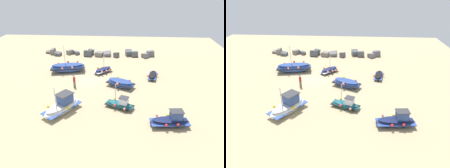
# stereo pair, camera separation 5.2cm
# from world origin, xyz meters

# --- Properties ---
(ground_plane) EXTENTS (51.09, 51.09, 0.00)m
(ground_plane) POSITION_xyz_m (0.00, 0.00, 0.00)
(ground_plane) COLOR tan
(fishing_boat_0) EXTENTS (4.14, 3.06, 1.02)m
(fishing_boat_0) POSITION_xyz_m (4.66, -1.82, 0.55)
(fishing_boat_0) COLOR #2D4C9E
(fishing_boat_0) RESTS_ON ground_plane
(fishing_boat_1) EXTENTS (3.04, 3.11, 3.47)m
(fishing_boat_1) POSITION_xyz_m (1.88, 2.74, 0.40)
(fishing_boat_1) COLOR navy
(fishing_boat_1) RESTS_ON ground_plane
(fishing_boat_2) EXTENTS (5.59, 3.08, 4.18)m
(fishing_boat_2) POSITION_xyz_m (-3.61, 2.75, 0.72)
(fishing_boat_2) COLOR #2D4C9E
(fishing_boat_2) RESTS_ON ground_plane
(fishing_boat_3) EXTENTS (3.57, 2.37, 2.81)m
(fishing_boat_3) POSITION_xyz_m (4.78, -6.97, 0.45)
(fishing_boat_3) COLOR #1E6670
(fishing_boat_3) RESTS_ON ground_plane
(fishing_boat_4) EXTENTS (4.06, 2.07, 1.75)m
(fishing_boat_4) POSITION_xyz_m (9.84, -9.89, 0.55)
(fishing_boat_4) COLOR navy
(fishing_boat_4) RESTS_ON ground_plane
(fishing_boat_5) EXTENTS (3.91, 4.72, 3.30)m
(fishing_boat_5) POSITION_xyz_m (-1.44, -8.17, 0.72)
(fishing_boat_5) COLOR white
(fishing_boat_5) RESTS_ON ground_plane
(fishing_boat_6) EXTENTS (1.76, 3.37, 0.66)m
(fishing_boat_6) POSITION_xyz_m (9.27, 1.40, 0.32)
(fishing_boat_6) COLOR black
(fishing_boat_6) RESTS_ON ground_plane
(person_walking) EXTENTS (0.32, 0.32, 1.69)m
(person_walking) POSITION_xyz_m (-1.42, -2.39, 0.98)
(person_walking) COLOR brown
(person_walking) RESTS_ON ground_plane
(breakwater_rocks) EXTENTS (20.76, 2.71, 1.34)m
(breakwater_rocks) POSITION_xyz_m (1.02, 10.74, 0.44)
(breakwater_rocks) COLOR slate
(breakwater_rocks) RESTS_ON ground_plane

